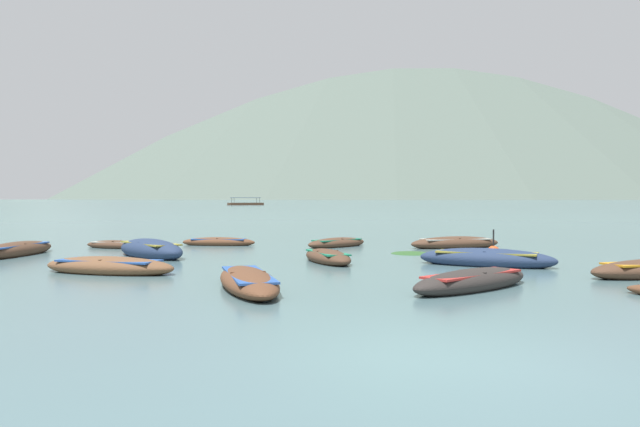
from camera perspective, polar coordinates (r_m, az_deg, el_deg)
ground_plane at (r=1507.89m, az=-5.19°, el=1.40°), size 6000.00×6000.00×0.00m
mountain_1 at (r=1779.04m, az=-20.52°, el=4.75°), size 878.05×878.05×212.38m
mountain_2 at (r=1568.84m, az=6.66°, el=12.49°), size 1661.28×1661.28×603.50m
mountain_3 at (r=2127.35m, az=18.84°, el=7.44°), size 1819.73×1819.73×451.38m
rowboat_0 at (r=19.77m, az=15.68°, el=-4.21°), size 4.39×3.28×0.70m
rowboat_1 at (r=18.24m, az=-19.58°, el=-4.82°), size 4.34×2.74×0.60m
rowboat_2 at (r=26.60m, az=12.85°, el=-2.80°), size 4.37×2.06×0.62m
rowboat_3 at (r=14.35m, az=-6.91°, el=-6.47°), size 2.03×4.74×0.57m
rowboat_4 at (r=20.08m, az=0.73°, el=-4.20°), size 1.85×3.49×0.55m
rowboat_5 at (r=27.58m, az=-9.71°, el=-2.72°), size 3.49×1.47×0.47m
rowboat_6 at (r=26.44m, az=1.64°, el=-2.86°), size 3.30×2.91×0.51m
rowboat_7 at (r=22.81m, az=-15.96°, el=-3.36°), size 3.60×4.24×0.83m
rowboat_9 at (r=14.65m, az=14.42°, el=-6.30°), size 4.01×3.27×0.60m
rowboat_11 at (r=25.11m, az=-27.16°, el=-3.15°), size 1.89×4.71×0.65m
rowboat_12 at (r=27.13m, az=-18.92°, el=-2.88°), size 3.13×2.05×0.42m
ferry_0 at (r=185.10m, az=-7.16°, el=0.94°), size 11.31×7.00×2.54m
mooring_buoy at (r=23.64m, az=16.30°, el=-3.55°), size 0.49×0.49×1.11m
weed_patch_1 at (r=23.43m, az=8.73°, el=-3.82°), size 2.16×2.15×0.14m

